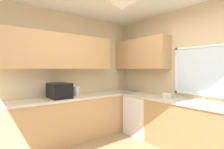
% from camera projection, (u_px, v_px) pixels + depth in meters
% --- Properties ---
extents(room_shell, '(4.06, 3.76, 2.71)m').
position_uv_depth(room_shell, '(113.00, 45.00, 3.09)').
color(room_shell, beige).
rests_on(room_shell, ground_plane).
extents(counter_run_left, '(0.65, 3.37, 0.88)m').
position_uv_depth(counter_run_left, '(67.00, 119.00, 3.44)').
color(counter_run_left, tan).
rests_on(counter_run_left, ground_plane).
extents(counter_run_back, '(3.15, 0.65, 0.88)m').
position_uv_depth(counter_run_back, '(197.00, 128.00, 2.89)').
color(counter_run_back, tan).
rests_on(counter_run_back, ground_plane).
extents(dishwasher, '(0.60, 0.60, 0.84)m').
position_uv_depth(dishwasher, '(142.00, 115.00, 3.83)').
color(dishwasher, white).
rests_on(dishwasher, ground_plane).
extents(microwave, '(0.48, 0.36, 0.29)m').
position_uv_depth(microwave, '(59.00, 90.00, 3.33)').
color(microwave, black).
rests_on(microwave, counter_run_left).
extents(kettle, '(0.14, 0.14, 0.21)m').
position_uv_depth(kettle, '(76.00, 91.00, 3.53)').
color(kettle, '#B7B7BC').
rests_on(kettle, counter_run_left).
extents(sink_assembly, '(0.52, 0.40, 0.19)m').
position_uv_depth(sink_assembly, '(199.00, 102.00, 2.87)').
color(sink_assembly, '#9EA0A5').
rests_on(sink_assembly, counter_run_back).
extents(bowl, '(0.21, 0.21, 0.09)m').
position_uv_depth(bowl, '(167.00, 96.00, 3.35)').
color(bowl, beige).
rests_on(bowl, counter_run_back).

